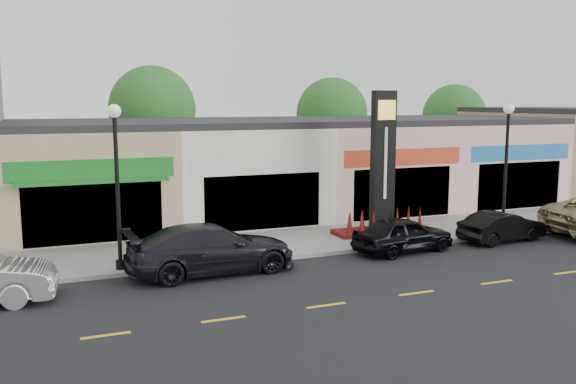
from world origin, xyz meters
name	(u,v)px	position (x,y,z in m)	size (l,w,h in m)	color
ground	(367,268)	(0.00, 0.00, 0.00)	(120.00, 120.00, 0.00)	black
sidewalk	(316,240)	(0.00, 4.35, 0.07)	(52.00, 4.30, 0.15)	gray
curb	(340,252)	(0.00, 2.10, 0.07)	(52.00, 0.20, 0.15)	gray
shop_beige	(85,174)	(-8.50, 11.46, 2.40)	(7.00, 10.85, 4.80)	tan
shop_cream	(231,167)	(-1.50, 11.47, 2.40)	(7.00, 10.01, 4.80)	white
shop_pink_w	(354,162)	(5.50, 11.47, 2.40)	(7.00, 10.01, 4.80)	beige
shop_pink_e	(460,158)	(12.50, 11.47, 2.40)	(7.00, 10.01, 4.80)	beige
shop_tan	(551,150)	(19.50, 11.48, 2.65)	(7.00, 10.01, 5.30)	#987258
tree_rear_west	(152,109)	(-4.00, 19.50, 5.22)	(5.20, 5.20, 7.83)	#382619
tree_rear_mid	(332,113)	(8.00, 19.50, 4.88)	(4.80, 4.80, 7.29)	#382619
tree_rear_east	(454,116)	(18.00, 19.50, 4.63)	(4.60, 4.60, 6.94)	#382619
lamp_west_near	(117,170)	(-8.00, 2.50, 3.48)	(0.44, 0.44, 5.47)	black
lamp_east_near	(506,154)	(8.00, 2.50, 3.48)	(0.44, 0.44, 5.47)	black
pylon_sign	(382,183)	(3.00, 4.20, 2.27)	(4.20, 1.30, 6.00)	#530E0F
car_dark_sedan	(211,249)	(-5.15, 1.45, 0.83)	(5.69, 2.32, 1.65)	black
car_black_sedan	(403,234)	(2.35, 1.48, 0.69)	(4.05, 1.63, 1.38)	black
car_black_conv	(502,227)	(7.07, 1.49, 0.62)	(3.79, 1.32, 1.25)	black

